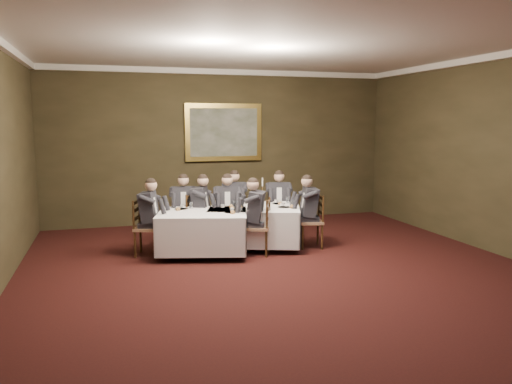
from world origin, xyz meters
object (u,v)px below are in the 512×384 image
table_second (203,230)px  chair_main_backright (278,223)px  diner_sec_backleft (184,218)px  diner_sec_endleft (148,226)px  diner_main_backleft (235,211)px  candlestick (262,196)px  chair_sec_endright (258,238)px  centerpiece (258,199)px  chair_main_endleft (199,231)px  painting (224,132)px  chair_main_backleft (235,222)px  chair_sec_backleft (184,229)px  chair_main_endright (311,232)px  table_main (255,223)px  diner_main_endleft (199,219)px  diner_main_backright (279,212)px  diner_sec_endright (257,226)px  chair_sec_endleft (147,239)px  diner_main_endright (311,220)px  chair_sec_backright (227,229)px  diner_sec_backright (227,218)px

table_second → chair_main_backright: 1.99m
diner_sec_backleft → diner_sec_endleft: size_ratio=1.00×
diner_main_backleft → candlestick: size_ratio=2.44×
table_second → diner_main_backleft: (0.89, 1.23, 0.06)m
chair_sec_endright → centerpiece: bearing=7.8°
chair_main_endleft → painting: (0.99, 2.18, 1.80)m
chair_main_backleft → chair_sec_backleft: 1.15m
chair_main_endright → candlestick: size_ratio=1.82×
table_main → diner_main_endleft: diner_main_endleft is taller
diner_main_backright → painting: painting is taller
diner_sec_endright → chair_sec_endleft: 1.94m
diner_sec_backleft → candlestick: size_ratio=2.44×
table_second → diner_sec_backleft: bearing=103.2°
chair_main_backleft → centerpiece: size_ratio=3.24×
diner_sec_backleft → diner_sec_endright: same height
diner_main_backleft → diner_main_endright: (1.13, -1.28, 0.00)m
chair_sec_backright → diner_sec_endleft: diner_sec_endleft is taller
chair_sec_endright → painting: (0.10, 3.07, 1.80)m
chair_main_backright → chair_sec_endleft: bearing=29.2°
chair_main_endleft → diner_main_endright: 2.10m
chair_main_backleft → chair_sec_endleft: size_ratio=1.00×
diner_sec_backright → table_second: bearing=58.0°
diner_sec_backleft → painting: (1.24, 1.97, 1.57)m
centerpiece → diner_main_endleft: bearing=158.2°
centerpiece → diner_sec_backright: bearing=138.7°
diner_sec_backleft → diner_sec_backright: 0.82m
diner_sec_endleft → table_main: bearing=109.5°
chair_main_endleft → diner_main_endright: bearing=94.2°
diner_main_backleft → chair_main_endleft: bearing=53.2°
diner_main_backright → diner_main_endright: 1.03m
candlestick → painting: (-0.14, 2.57, 1.11)m
diner_sec_endright → diner_sec_backright: bearing=45.1°
chair_main_endright → chair_main_backleft: bearing=52.9°
diner_main_backright → diner_main_endleft: same height
chair_main_endright → diner_main_endright: diner_main_endright is taller
diner_main_endright → diner_sec_endright: size_ratio=1.00×
chair_main_backright → diner_main_endright: bearing=120.2°
chair_main_backright → chair_sec_endleft: size_ratio=1.00×
chair_main_backleft → diner_main_backleft: bearing=90.0°
diner_sec_endright → diner_sec_endleft: size_ratio=1.00×
chair_sec_endleft → painting: 3.71m
diner_main_backright → candlestick: (-0.56, -0.69, 0.45)m
chair_sec_endleft → centerpiece: size_ratio=3.24×
diner_sec_backleft → chair_sec_endright: 1.60m
diner_main_endleft → diner_main_endright: 2.08m
chair_sec_endright → chair_sec_endleft: same height
chair_sec_endright → centerpiece: (0.14, 0.47, 0.64)m
diner_main_backleft → chair_sec_endleft: (-1.83, -0.99, -0.23)m
chair_main_endleft → diner_sec_endleft: bearing=-44.6°
diner_main_endright → chair_sec_endright: bearing=112.1°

